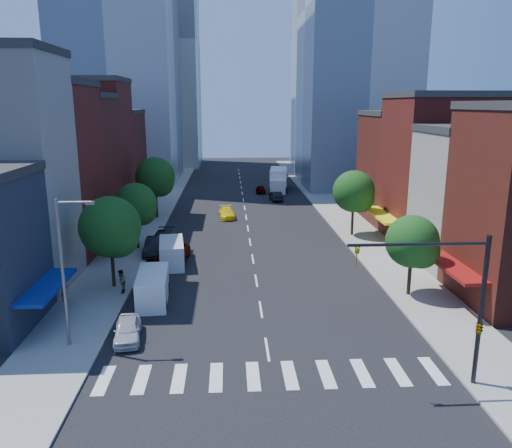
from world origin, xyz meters
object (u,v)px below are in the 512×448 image
at_px(cargo_van_far, 172,253).
at_px(pedestrian_near, 64,290).
at_px(box_truck, 278,180).
at_px(pedestrian_far, 121,282).
at_px(parked_car_second, 155,246).
at_px(traffic_car_far, 261,189).
at_px(parked_car_rear, 162,238).
at_px(parked_car_front, 127,330).
at_px(parked_car_third, 172,254).
at_px(cargo_van_near, 153,288).
at_px(traffic_car_oncoming, 276,196).
at_px(taxi, 227,213).

height_order(cargo_van_far, pedestrian_near, cargo_van_far).
xyz_separation_m(box_truck, pedestrian_far, (-16.82, -46.89, -0.67)).
relative_size(parked_car_second, traffic_car_far, 1.32).
height_order(cargo_van_far, box_truck, box_truck).
bearing_deg(cargo_van_far, pedestrian_far, -120.24).
relative_size(parked_car_rear, pedestrian_near, 2.91).
distance_m(parked_car_front, pedestrian_far, 7.95).
bearing_deg(parked_car_third, cargo_van_near, -89.20).
xyz_separation_m(cargo_van_near, pedestrian_near, (-6.57, 0.33, -0.13)).
xyz_separation_m(parked_car_rear, cargo_van_near, (1.31, -15.69, 0.41)).
bearing_deg(traffic_car_oncoming, parked_car_third, 62.25).
xyz_separation_m(parked_car_second, taxi, (6.99, 15.67, -0.15)).
bearing_deg(traffic_car_oncoming, parked_car_second, 56.79).
distance_m(cargo_van_far, traffic_car_oncoming, 33.21).
distance_m(parked_car_front, parked_car_second, 18.40).
bearing_deg(parked_car_third, parked_car_rear, 109.03).
bearing_deg(pedestrian_far, parked_car_second, 167.04).
xyz_separation_m(traffic_car_oncoming, box_truck, (1.26, 8.91, 1.04)).
distance_m(parked_car_front, parked_car_rear, 21.75).
bearing_deg(parked_car_rear, parked_car_third, -69.34).
distance_m(cargo_van_near, taxi, 28.53).
bearing_deg(box_truck, traffic_car_far, -138.99).
height_order(parked_car_second, box_truck, box_truck).
xyz_separation_m(parked_car_third, traffic_car_oncoming, (12.47, 30.13, -0.11)).
distance_m(cargo_van_far, box_truck, 42.00).
xyz_separation_m(parked_car_second, traffic_car_far, (12.58, 34.07, -0.18)).
xyz_separation_m(traffic_car_far, pedestrian_far, (-13.67, -44.76, 0.43)).
relative_size(parked_car_rear, pedestrian_far, 2.68).
bearing_deg(box_truck, parked_car_rear, -108.21).
relative_size(traffic_car_far, box_truck, 0.40).
height_order(cargo_van_near, pedestrian_far, cargo_van_near).
xyz_separation_m(parked_car_third, pedestrian_far, (-3.09, -7.84, 0.26)).
xyz_separation_m(parked_car_front, parked_car_second, (-0.88, 18.38, 0.14)).
xyz_separation_m(cargo_van_near, pedestrian_far, (-2.67, 1.64, -0.06)).
xyz_separation_m(parked_car_front, parked_car_rear, (-0.61, 21.74, 0.04)).
bearing_deg(pedestrian_far, traffic_car_oncoming, 150.59).
bearing_deg(pedestrian_near, cargo_van_near, -70.92).
distance_m(parked_car_rear, cargo_van_near, 15.75).
bearing_deg(parked_car_front, box_truck, 67.35).
relative_size(box_truck, pedestrian_near, 5.53).
relative_size(taxi, pedestrian_near, 2.70).
xyz_separation_m(traffic_car_oncoming, pedestrian_far, (-15.57, -37.97, 0.37)).
distance_m(parked_car_second, pedestrian_near, 13.00).
bearing_deg(pedestrian_far, parked_car_third, 151.35).
xyz_separation_m(taxi, traffic_car_oncoming, (7.49, 11.61, 0.03)).
height_order(box_truck, pedestrian_far, box_truck).
relative_size(traffic_car_far, pedestrian_far, 2.05).
xyz_separation_m(cargo_van_far, pedestrian_near, (-7.02, -8.50, -0.12)).
relative_size(parked_car_rear, cargo_van_far, 0.89).
bearing_deg(parked_car_third, parked_car_second, 128.47).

